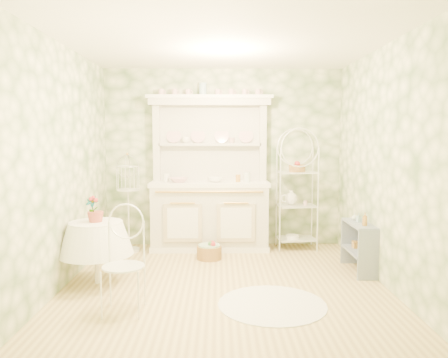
{
  "coord_description": "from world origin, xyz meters",
  "views": [
    {
      "loc": [
        -0.06,
        -4.91,
        1.67
      ],
      "look_at": [
        0.0,
        0.5,
        1.15
      ],
      "focal_mm": 35.0,
      "sensor_mm": 36.0,
      "label": 1
    }
  ],
  "objects_px": {
    "round_table": "(97,255)",
    "floor_basket": "(209,251)",
    "side_shelf": "(359,247)",
    "bakers_rack": "(297,191)",
    "kitchen_dresser": "(210,173)",
    "cafe_chair": "(123,272)",
    "birdcage_stand": "(128,202)"
  },
  "relations": [
    {
      "from": "round_table",
      "to": "cafe_chair",
      "type": "xyz_separation_m",
      "value": [
        0.49,
        -0.85,
        0.07
      ]
    },
    {
      "from": "kitchen_dresser",
      "to": "side_shelf",
      "type": "bearing_deg",
      "value": -31.07
    },
    {
      "from": "bakers_rack",
      "to": "birdcage_stand",
      "type": "relative_size",
      "value": 1.18
    },
    {
      "from": "kitchen_dresser",
      "to": "birdcage_stand",
      "type": "bearing_deg",
      "value": -173.19
    },
    {
      "from": "side_shelf",
      "to": "round_table",
      "type": "bearing_deg",
      "value": -178.81
    },
    {
      "from": "side_shelf",
      "to": "round_table",
      "type": "xyz_separation_m",
      "value": [
        -3.14,
        -0.41,
        0.03
      ]
    },
    {
      "from": "side_shelf",
      "to": "cafe_chair",
      "type": "xyz_separation_m",
      "value": [
        -2.65,
        -1.26,
        0.09
      ]
    },
    {
      "from": "kitchen_dresser",
      "to": "cafe_chair",
      "type": "height_order",
      "value": "kitchen_dresser"
    },
    {
      "from": "kitchen_dresser",
      "to": "floor_basket",
      "type": "relative_size",
      "value": 6.75
    },
    {
      "from": "cafe_chair",
      "to": "floor_basket",
      "type": "xyz_separation_m",
      "value": [
        0.77,
        1.83,
        -0.29
      ]
    },
    {
      "from": "side_shelf",
      "to": "floor_basket",
      "type": "distance_m",
      "value": 1.97
    },
    {
      "from": "kitchen_dresser",
      "to": "cafe_chair",
      "type": "relative_size",
      "value": 2.88
    },
    {
      "from": "floor_basket",
      "to": "birdcage_stand",
      "type": "bearing_deg",
      "value": 160.53
    },
    {
      "from": "kitchen_dresser",
      "to": "cafe_chair",
      "type": "distance_m",
      "value": 2.62
    },
    {
      "from": "bakers_rack",
      "to": "cafe_chair",
      "type": "bearing_deg",
      "value": -137.37
    },
    {
      "from": "side_shelf",
      "to": "bakers_rack",
      "type": "bearing_deg",
      "value": 110.93
    },
    {
      "from": "side_shelf",
      "to": "cafe_chair",
      "type": "bearing_deg",
      "value": -160.9
    },
    {
      "from": "birdcage_stand",
      "to": "floor_basket",
      "type": "bearing_deg",
      "value": -19.47
    },
    {
      "from": "side_shelf",
      "to": "floor_basket",
      "type": "xyz_separation_m",
      "value": [
        -1.88,
        0.57,
        -0.2
      ]
    },
    {
      "from": "kitchen_dresser",
      "to": "bakers_rack",
      "type": "bearing_deg",
      "value": 0.07
    },
    {
      "from": "round_table",
      "to": "floor_basket",
      "type": "height_order",
      "value": "round_table"
    },
    {
      "from": "bakers_rack",
      "to": "floor_basket",
      "type": "distance_m",
      "value": 1.6
    },
    {
      "from": "kitchen_dresser",
      "to": "birdcage_stand",
      "type": "distance_m",
      "value": 1.26
    },
    {
      "from": "side_shelf",
      "to": "round_table",
      "type": "relative_size",
      "value": 1.07
    },
    {
      "from": "kitchen_dresser",
      "to": "birdcage_stand",
      "type": "xyz_separation_m",
      "value": [
        -1.18,
        -0.14,
        -0.41
      ]
    },
    {
      "from": "bakers_rack",
      "to": "birdcage_stand",
      "type": "xyz_separation_m",
      "value": [
        -2.48,
        -0.14,
        -0.13
      ]
    },
    {
      "from": "cafe_chair",
      "to": "floor_basket",
      "type": "bearing_deg",
      "value": 72.97
    },
    {
      "from": "round_table",
      "to": "floor_basket",
      "type": "distance_m",
      "value": 1.62
    },
    {
      "from": "bakers_rack",
      "to": "side_shelf",
      "type": "bearing_deg",
      "value": -69.31
    },
    {
      "from": "cafe_chair",
      "to": "bakers_rack",
      "type": "bearing_deg",
      "value": 55.03
    },
    {
      "from": "round_table",
      "to": "birdcage_stand",
      "type": "relative_size",
      "value": 0.45
    },
    {
      "from": "kitchen_dresser",
      "to": "birdcage_stand",
      "type": "height_order",
      "value": "kitchen_dresser"
    }
  ]
}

